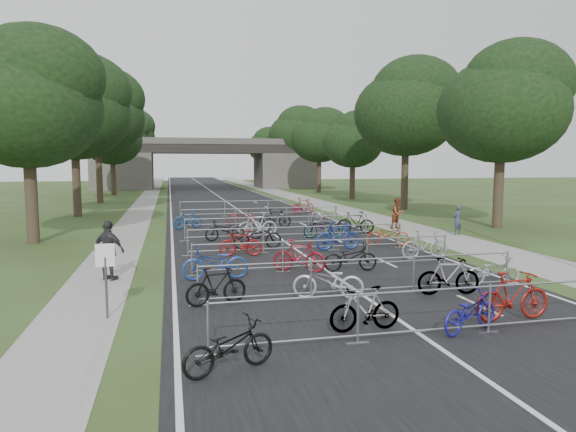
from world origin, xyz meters
The scene contains 56 objects.
ground centered at (0.00, 0.00, 0.00)m, with size 200.00×200.00×0.00m, color #30411C.
road centered at (0.00, 50.00, 0.01)m, with size 11.00×140.00×0.01m, color black.
sidewalk_right centered at (8.00, 50.00, 0.01)m, with size 3.00×140.00×0.01m, color gray.
sidewalk_left centered at (-7.50, 50.00, 0.01)m, with size 2.00×140.00×0.01m, color gray.
lane_markings centered at (0.00, 50.00, 0.00)m, with size 0.12×140.00×0.00m, color silver.
overpass_bridge centered at (0.00, 65.00, 3.53)m, with size 31.00×8.00×7.05m.
park_sign centered at (-6.80, 3.00, 1.27)m, with size 0.45×0.06×1.83m.
tree_left_0 centered at (-11.39, 15.93, 6.49)m, with size 6.72×6.72×10.25m.
tree_right_0 centered at (13.11, 15.93, 6.92)m, with size 7.17×7.17×10.93m.
tree_left_1 centered at (-11.39, 27.93, 7.30)m, with size 7.56×7.56×11.53m.
tree_right_1 centered at (13.11, 27.93, 7.90)m, with size 8.18×8.18×12.47m.
tree_left_2 centered at (-11.39, 39.93, 8.12)m, with size 8.40×8.40×12.81m.
tree_right_2 centered at (13.11, 39.93, 5.95)m, with size 6.16×6.16×9.39m.
tree_left_3 centered at (-11.39, 51.93, 6.49)m, with size 6.72×6.72×10.25m.
tree_right_3 centered at (13.11, 51.93, 6.92)m, with size 7.17×7.17×10.93m.
tree_left_4 centered at (-11.39, 63.93, 7.30)m, with size 7.56×7.56×11.53m.
tree_right_4 centered at (13.11, 63.93, 7.90)m, with size 8.18×8.18×12.47m.
tree_left_5 centered at (-11.39, 75.93, 8.12)m, with size 8.40×8.40×12.81m.
tree_right_5 centered at (13.11, 75.93, 5.95)m, with size 6.16×6.16×9.39m.
tree_left_6 centered at (-11.39, 87.93, 6.49)m, with size 6.72×6.72×10.25m.
tree_right_6 centered at (13.11, 87.93, 6.92)m, with size 7.17×7.17×10.93m.
barrier_row_0 centered at (0.00, 0.00, 0.55)m, with size 9.70×0.08×1.10m.
barrier_row_1 centered at (0.00, 3.60, 0.55)m, with size 9.70×0.08×1.10m.
barrier_row_2 centered at (0.00, 7.20, 0.55)m, with size 9.70×0.08×1.10m.
barrier_row_3 centered at (0.00, 11.00, 0.55)m, with size 9.70×0.08×1.10m.
barrier_row_4 centered at (0.00, 15.00, 0.55)m, with size 9.70×0.08×1.10m.
barrier_row_5 centered at (0.00, 20.00, 0.55)m, with size 9.70×0.08×1.10m.
barrier_row_6 centered at (0.00, 26.00, 0.55)m, with size 9.70×0.08×1.10m.
bike_0 centered at (-4.30, -0.86, 0.47)m, with size 0.63×1.81×0.95m, color black.
bike_1 centered at (-1.10, 0.71, 0.50)m, with size 0.47×1.68×1.01m, color #999BA0.
bike_2 centered at (1.15, 0.14, 0.47)m, with size 0.62×1.78×0.93m, color navy.
bike_3 centered at (2.59, 0.62, 0.60)m, with size 0.56×1.98×1.19m, color maroon.
bike_4 centered at (-4.13, 3.59, 0.50)m, with size 0.47×1.67×1.00m, color black.
bike_5 centered at (-1.08, 3.46, 0.51)m, with size 0.68×1.95×1.03m, color #B1B2B9.
bike_6 centered at (2.37, 3.13, 0.54)m, with size 0.51×1.80×1.08m, color #999BA0.
bike_7 centered at (4.30, 3.84, 0.45)m, with size 0.59×1.70×0.90m, color #A5A5AD.
bike_8 centered at (-3.89, 6.53, 0.55)m, with size 0.74×2.11×1.11m, color #1B3D96.
bike_9 centered at (-0.99, 7.05, 0.56)m, with size 0.52×1.85×1.11m, color maroon.
bike_10 centered at (0.75, 6.76, 0.49)m, with size 0.65×1.87×0.98m, color black.
bike_11 centered at (4.30, 8.16, 0.58)m, with size 0.54×1.92×1.15m, color #9B9AA1.
bike_12 centered at (-2.53, 10.46, 0.52)m, with size 0.49×1.73×1.04m, color maroon.
bike_13 centered at (-1.61, 11.93, 0.56)m, with size 0.74×2.12×1.11m, color black.
bike_14 centered at (1.71, 10.93, 0.60)m, with size 0.56×1.99×1.20m, color navy.
bike_15 centered at (4.30, 11.60, 0.50)m, with size 0.66×1.88×0.99m, color #A02F17.
bike_16 centered at (-2.72, 14.70, 0.51)m, with size 0.68×1.95×1.02m, color black.
bike_17 centered at (-0.99, 15.58, 0.62)m, with size 0.58×2.05×1.23m, color #AFAFB7.
bike_18 centered at (2.14, 14.52, 0.51)m, with size 0.68×1.94×1.02m, color #999BA0.
bike_19 centered at (4.30, 15.72, 0.58)m, with size 0.55×1.93×1.16m, color black.
bike_20 centered at (-4.30, 19.61, 0.54)m, with size 0.50×1.78×1.07m, color navy.
bike_21 centered at (-1.08, 20.97, 0.46)m, with size 0.61×1.76×0.93m, color maroon.
bike_22 centered at (0.63, 19.05, 0.54)m, with size 0.51×1.81×1.09m, color black.
bike_23 centered at (4.21, 20.38, 0.54)m, with size 0.72×2.05×1.08m, color #9F9EA5.
bike_27 centered at (4.30, 26.72, 0.56)m, with size 0.53×1.87×1.12m, color maroon.
pedestrian_a centered at (9.20, 13.94, 0.78)m, with size 0.57×0.37×1.55m, color #303848.
pedestrian_b centered at (7.23, 16.85, 0.88)m, with size 0.85×0.66×1.75m, color brown.
pedestrian_c centered at (-7.19, 7.22, 0.96)m, with size 1.12×0.47×1.92m, color #2A2A2C.
Camera 1 is at (-5.27, -9.72, 3.76)m, focal length 32.00 mm.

